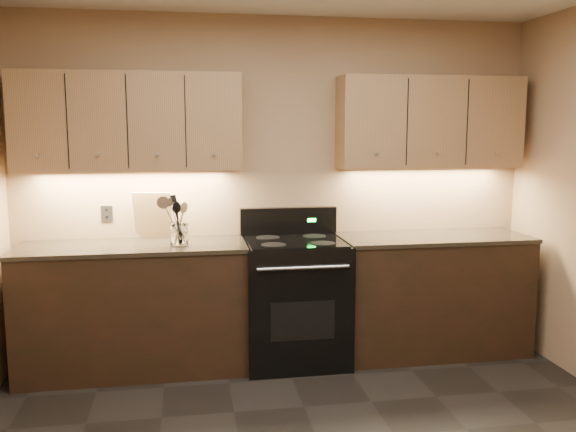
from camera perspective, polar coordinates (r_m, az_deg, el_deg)
The scene contains 14 objects.
wall_back at distance 4.78m, azimuth -0.99°, elevation 2.75°, with size 4.00×0.04×2.60m, color tan.
counter_left at distance 4.60m, azimuth -14.21°, elevation -8.31°, with size 1.62×0.62×0.93m.
counter_right at distance 4.96m, azimuth 13.29°, elevation -7.08°, with size 1.46×0.62×0.93m.
stove at distance 4.63m, azimuth 0.61°, elevation -7.78°, with size 0.76×0.68×1.14m.
upper_cab_left at distance 4.57m, azimuth -14.65°, elevation 8.52°, with size 1.60×0.30×0.70m, color #A57652.
upper_cab_right at distance 4.93m, azimuth 13.12°, elevation 8.53°, with size 1.44×0.30×0.70m, color #A57652.
outlet_plate at distance 4.78m, azimuth -16.59°, elevation 0.23°, with size 0.09×0.01×0.12m, color #B2B5BA.
utensil_crock at distance 4.40m, azimuth -10.16°, elevation -1.73°, with size 0.13×0.13×0.16m.
cutting_board at distance 4.70m, azimuth -12.51°, elevation 0.09°, with size 0.29×0.02×0.36m, color tan.
wooden_spoon at distance 4.37m, azimuth -10.52°, elevation -0.65°, with size 0.06×0.06×0.29m, color tan, non-canonical shape.
black_spoon at distance 4.40m, azimuth -10.14°, elevation -0.51°, with size 0.06×0.06×0.30m, color black, non-canonical shape.
black_turner at distance 4.37m, azimuth -9.98°, elevation -0.21°, with size 0.08×0.08×0.36m, color black, non-canonical shape.
steel_spatula at distance 4.39m, azimuth -9.70°, elevation -0.23°, with size 0.08×0.08×0.35m, color silver, non-canonical shape.
steel_skimmer at distance 4.37m, azimuth -9.87°, elevation -0.30°, with size 0.09×0.09×0.34m, color silver, non-canonical shape.
Camera 1 is at (-0.70, -2.70, 1.76)m, focal length 38.00 mm.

